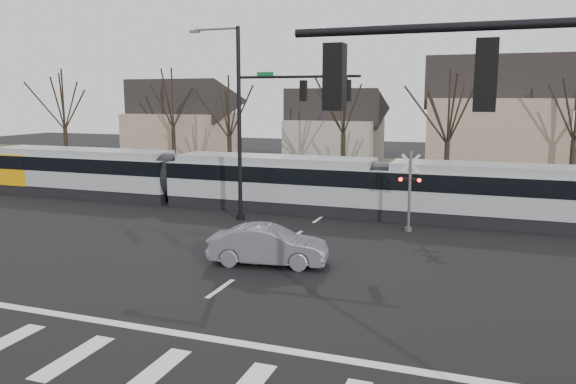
% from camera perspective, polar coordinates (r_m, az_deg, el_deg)
% --- Properties ---
extents(ground, '(140.00, 140.00, 0.00)m').
position_cam_1_polar(ground, '(18.32, -9.72, -11.61)').
color(ground, black).
extents(grass_verge, '(140.00, 28.00, 0.01)m').
position_cam_1_polar(grass_verge, '(48.04, 9.28, 1.62)').
color(grass_verge, '#38331E').
rests_on(grass_verge, ground).
extents(crosswalk, '(27.00, 2.60, 0.01)m').
position_cam_1_polar(crosswalk, '(15.26, -17.39, -16.40)').
color(crosswalk, silver).
rests_on(crosswalk, ground).
extents(stop_line, '(28.00, 0.35, 0.01)m').
position_cam_1_polar(stop_line, '(16.89, -12.79, -13.57)').
color(stop_line, silver).
rests_on(stop_line, ground).
extents(lane_dashes, '(0.18, 30.00, 0.01)m').
position_cam_1_polar(lane_dashes, '(32.64, 4.14, -2.04)').
color(lane_dashes, silver).
rests_on(lane_dashes, ground).
extents(rail_pair, '(90.00, 1.52, 0.06)m').
position_cam_1_polar(rail_pair, '(32.45, 4.05, -2.06)').
color(rail_pair, '#59595E').
rests_on(rail_pair, ground).
extents(tram, '(41.33, 3.07, 3.13)m').
position_cam_1_polar(tram, '(33.45, -1.69, 1.23)').
color(tram, gray).
rests_on(tram, ground).
extents(sedan, '(3.10, 5.20, 1.55)m').
position_cam_1_polar(sedan, '(22.40, -2.02, -5.43)').
color(sedan, slate).
rests_on(sedan, ground).
extents(signal_pole_far, '(9.28, 0.44, 10.20)m').
position_cam_1_polar(signal_pole_far, '(29.43, -2.14, 7.89)').
color(signal_pole_far, black).
rests_on(signal_pole_far, ground).
extents(rail_crossing_signal, '(1.08, 0.36, 4.00)m').
position_cam_1_polar(rail_crossing_signal, '(28.23, 12.24, -0.19)').
color(rail_crossing_signal, '#59595B').
rests_on(rail_crossing_signal, ground).
extents(tree_row, '(59.20, 7.20, 10.00)m').
position_cam_1_polar(tree_row, '(41.37, 10.68, 7.26)').
color(tree_row, black).
rests_on(tree_row, ground).
extents(house_a, '(9.72, 8.64, 8.60)m').
position_cam_1_polar(house_a, '(56.58, -10.70, 7.30)').
color(house_a, gray).
rests_on(house_a, ground).
extents(house_b, '(8.64, 7.56, 7.65)m').
position_cam_1_polar(house_b, '(52.65, 4.80, 6.74)').
color(house_b, gray).
rests_on(house_b, ground).
extents(house_c, '(10.80, 8.64, 10.10)m').
position_cam_1_polar(house_c, '(47.84, 20.42, 7.40)').
color(house_c, gray).
rests_on(house_c, ground).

